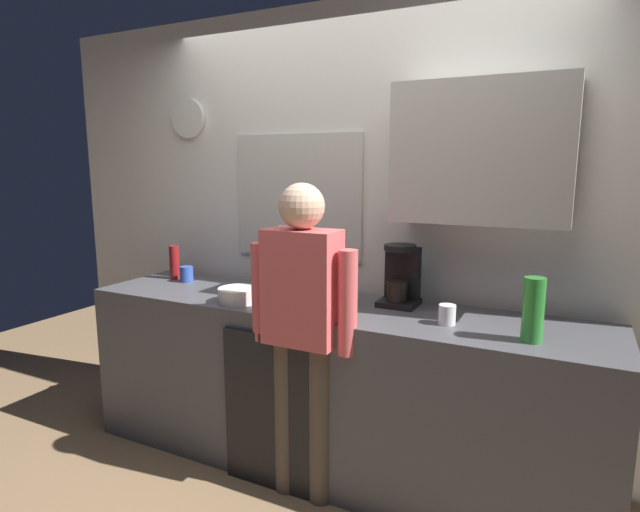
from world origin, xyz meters
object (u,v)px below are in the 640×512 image
at_px(cup_yellow_cup, 295,290).
at_px(cup_blue_mug, 187,274).
at_px(coffee_maker, 401,278).
at_px(dish_soap, 317,284).
at_px(bottle_clear_soda, 533,310).
at_px(person_at_sink, 302,318).
at_px(bottle_dark_sauce, 348,288).
at_px(mixing_bowl, 238,295).
at_px(bottle_red_vinegar, 174,262).
at_px(cup_white_mug, 447,315).
at_px(potted_plant, 304,269).

bearing_deg(cup_yellow_cup, cup_blue_mug, 177.39).
bearing_deg(coffee_maker, dish_soap, -172.40).
bearing_deg(cup_blue_mug, bottle_clear_soda, -6.39).
bearing_deg(person_at_sink, coffee_maker, 60.94).
bearing_deg(person_at_sink, bottle_dark_sauce, 83.75).
distance_m(coffee_maker, bottle_clear_soda, 0.76).
bearing_deg(bottle_dark_sauce, mixing_bowl, -156.52).
xyz_separation_m(bottle_red_vinegar, cup_white_mug, (1.84, -0.19, -0.06)).
distance_m(cup_yellow_cup, cup_white_mug, 0.90).
bearing_deg(mixing_bowl, coffee_maker, 23.76).
relative_size(bottle_clear_soda, cup_blue_mug, 2.80).
bearing_deg(bottle_clear_soda, cup_blue_mug, 173.61).
relative_size(bottle_clear_soda, person_at_sink, 0.17).
distance_m(cup_blue_mug, person_at_sink, 1.14).
bearing_deg(bottle_red_vinegar, bottle_dark_sauce, -2.82).
height_order(potted_plant, dish_soap, potted_plant).
distance_m(dish_soap, person_at_sink, 0.45).
bearing_deg(potted_plant, mixing_bowl, -117.05).
bearing_deg(mixing_bowl, bottle_red_vinegar, 157.34).
height_order(coffee_maker, bottle_clear_soda, coffee_maker).
distance_m(bottle_clear_soda, potted_plant, 1.35).
relative_size(bottle_dark_sauce, cup_yellow_cup, 2.12).
bearing_deg(dish_soap, mixing_bowl, -139.08).
xyz_separation_m(coffee_maker, dish_soap, (-0.47, -0.06, -0.07)).
bearing_deg(cup_white_mug, bottle_dark_sauce, 167.31).
bearing_deg(bottle_red_vinegar, mixing_bowl, -22.66).
distance_m(bottle_dark_sauce, bottle_clear_soda, 0.97).
xyz_separation_m(coffee_maker, bottle_clear_soda, (0.69, -0.33, -0.01)).
relative_size(bottle_dark_sauce, cup_white_mug, 1.89).
distance_m(cup_blue_mug, mixing_bowl, 0.65).
bearing_deg(dish_soap, cup_yellow_cup, -148.53).
distance_m(cup_white_mug, dish_soap, 0.80).
height_order(potted_plant, person_at_sink, person_at_sink).
height_order(coffee_maker, bottle_red_vinegar, coffee_maker).
relative_size(bottle_red_vinegar, cup_yellow_cup, 2.59).
relative_size(coffee_maker, cup_blue_mug, 3.30).
relative_size(cup_yellow_cup, cup_white_mug, 0.89).
bearing_deg(bottle_dark_sauce, coffee_maker, 24.36).
xyz_separation_m(bottle_dark_sauce, person_at_sink, (-0.08, -0.37, -0.08)).
bearing_deg(person_at_sink, cup_white_mug, 26.17).
distance_m(coffee_maker, bottle_dark_sauce, 0.29).
relative_size(bottle_clear_soda, cup_white_mug, 2.95).
relative_size(cup_blue_mug, potted_plant, 0.43).
xyz_separation_m(cup_yellow_cup, cup_white_mug, (0.89, -0.12, 0.00)).
relative_size(bottle_clear_soda, dish_soap, 1.56).
relative_size(bottle_dark_sauce, potted_plant, 0.78).
bearing_deg(cup_white_mug, bottle_red_vinegar, 174.09).
bearing_deg(potted_plant, cup_blue_mug, -170.85).
height_order(cup_yellow_cup, cup_white_mug, cup_white_mug).
bearing_deg(person_at_sink, dish_soap, 112.99).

